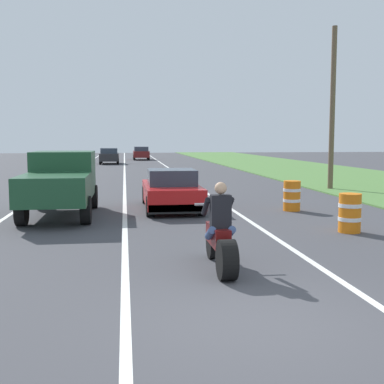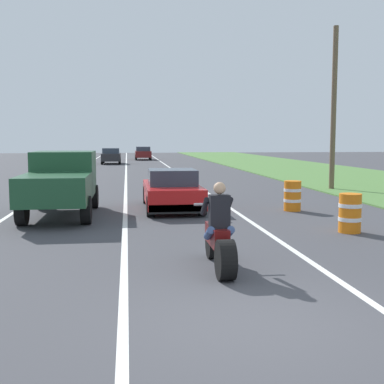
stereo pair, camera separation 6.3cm
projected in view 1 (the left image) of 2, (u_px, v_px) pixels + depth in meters
The scene contains 13 objects.
ground_plane at pixel (266, 324), 6.47m from camera, with size 160.00×160.00×0.00m, color #424247.
lane_stripe_left_solid at pixel (53, 186), 25.46m from camera, with size 0.14×120.00×0.01m, color white.
lane_stripe_right_solid at pixel (193, 184), 26.41m from camera, with size 0.14×120.00×0.01m, color white.
lane_stripe_centre_dashed at pixel (125, 185), 25.93m from camera, with size 0.14×120.00×0.01m, color white.
grass_verge_right at pixel (373, 181), 27.76m from camera, with size 10.00×120.00×0.06m, color #517F3D.
motorcycle_with_rider at pixel (220, 239), 9.01m from camera, with size 0.70×2.21×1.62m.
sports_car_red at pixel (171, 191), 16.93m from camera, with size 1.84×4.30×1.37m.
pickup_truck_left_lane_dark_green at pixel (61, 181), 15.36m from camera, with size 2.02×4.80×1.98m.
utility_pole_roadside at pixel (332, 109), 23.12m from camera, with size 0.24×0.24×7.50m, color brown.
construction_barrel_nearest at pixel (350, 213), 12.75m from camera, with size 0.58×0.58×1.00m.
construction_barrel_mid at pixel (292, 196), 16.59m from camera, with size 0.58×0.58×1.00m.
distant_car_far_ahead at pixel (109, 156), 47.68m from camera, with size 1.80×4.00×1.50m.
distant_car_further_ahead at pixel (141, 153), 56.76m from camera, with size 1.80×4.00×1.50m.
Camera 1 is at (-1.78, -6.06, 2.39)m, focal length 46.74 mm.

